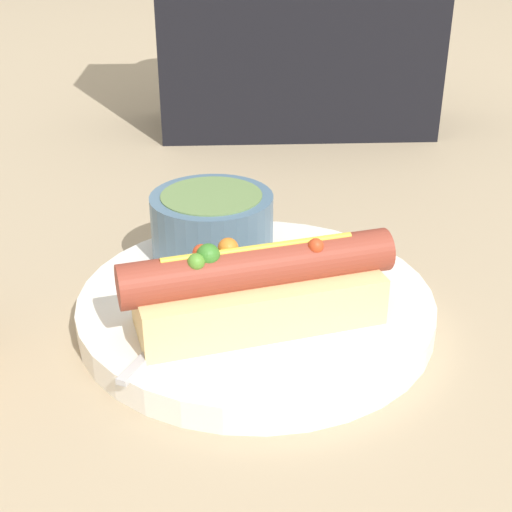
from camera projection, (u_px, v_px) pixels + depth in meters
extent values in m
plane|color=tan|center=(256.00, 318.00, 0.52)|extent=(4.00, 4.00, 0.00)
cylinder|color=white|center=(256.00, 306.00, 0.52)|extent=(0.26, 0.26, 0.02)
cube|color=#E5C17F|center=(259.00, 300.00, 0.47)|extent=(0.17, 0.10, 0.03)
cylinder|color=brown|center=(259.00, 268.00, 0.46)|extent=(0.18, 0.07, 0.03)
sphere|color=#518C2D|center=(196.00, 262.00, 0.44)|extent=(0.01, 0.01, 0.01)
sphere|color=#387A28|center=(208.00, 256.00, 0.45)|extent=(0.02, 0.02, 0.02)
sphere|color=orange|center=(228.00, 248.00, 0.46)|extent=(0.01, 0.01, 0.01)
sphere|color=#C63F1E|center=(316.00, 246.00, 0.46)|extent=(0.01, 0.01, 0.01)
sphere|color=#C63F1E|center=(201.00, 253.00, 0.45)|extent=(0.01, 0.01, 0.01)
cylinder|color=gold|center=(259.00, 248.00, 0.46)|extent=(0.12, 0.04, 0.01)
cylinder|color=slate|center=(212.00, 225.00, 0.56)|extent=(0.10, 0.10, 0.05)
cylinder|color=#66844C|center=(212.00, 203.00, 0.55)|extent=(0.08, 0.08, 0.01)
cube|color=#B7B7BC|center=(174.00, 329.00, 0.47)|extent=(0.06, 0.12, 0.00)
ellipsoid|color=#B7B7BC|center=(227.00, 272.00, 0.53)|extent=(0.04, 0.04, 0.01)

